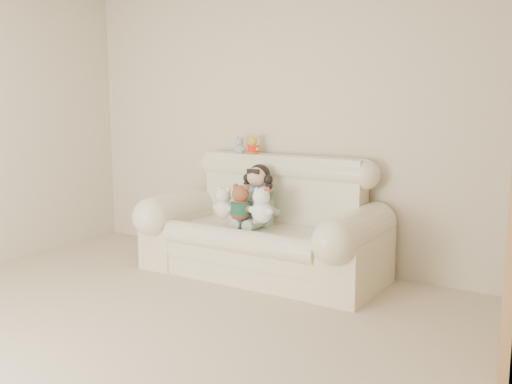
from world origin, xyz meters
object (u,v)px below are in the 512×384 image
object	(u,v)px
brown_teddy	(241,199)
cream_teddy	(224,200)
seated_child	(257,194)
white_cat	(262,202)
sofa	(262,217)

from	to	relation	value
brown_teddy	cream_teddy	size ratio (longest dim) A/B	1.12
seated_child	white_cat	xyz separation A→B (m)	(0.18, -0.22, -0.02)
cream_teddy	seated_child	bearing A→B (deg)	50.64
sofa	cream_teddy	bearing A→B (deg)	-153.42
seated_child	white_cat	size ratio (longest dim) A/B	1.53
white_cat	cream_teddy	size ratio (longest dim) A/B	1.11
sofa	white_cat	xyz separation A→B (m)	(0.08, -0.14, 0.17)
brown_teddy	cream_teddy	distance (m)	0.17
sofa	brown_teddy	distance (m)	0.25
seated_child	brown_teddy	xyz separation A→B (m)	(-0.03, -0.21, -0.01)
white_cat	cream_teddy	world-z (taller)	white_cat
seated_child	brown_teddy	world-z (taller)	seated_child
sofa	brown_teddy	bearing A→B (deg)	-135.86
white_cat	cream_teddy	bearing A→B (deg)	172.45
sofa	brown_teddy	world-z (taller)	sofa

